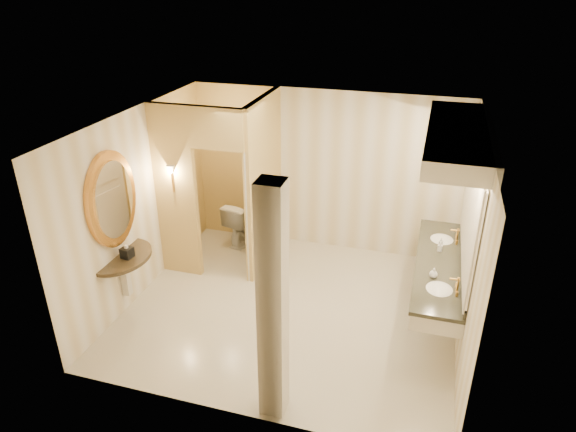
# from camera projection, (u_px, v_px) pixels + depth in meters

# --- Properties ---
(floor) EXTENTS (4.50, 4.50, 0.00)m
(floor) POSITION_uv_depth(u_px,v_px,m) (291.00, 309.00, 7.31)
(floor) COLOR beige
(floor) RESTS_ON ground
(ceiling) EXTENTS (4.50, 4.50, 0.00)m
(ceiling) POSITION_uv_depth(u_px,v_px,m) (291.00, 124.00, 6.13)
(ceiling) COLOR silver
(ceiling) RESTS_ON wall_back
(wall_back) EXTENTS (4.50, 0.02, 2.70)m
(wall_back) POSITION_uv_depth(u_px,v_px,m) (324.00, 172.00, 8.45)
(wall_back) COLOR silver
(wall_back) RESTS_ON floor
(wall_front) EXTENTS (4.50, 0.02, 2.70)m
(wall_front) POSITION_uv_depth(u_px,v_px,m) (234.00, 313.00, 4.99)
(wall_front) COLOR silver
(wall_front) RESTS_ON floor
(wall_left) EXTENTS (0.02, 4.00, 2.70)m
(wall_left) POSITION_uv_depth(u_px,v_px,m) (139.00, 204.00, 7.29)
(wall_left) COLOR silver
(wall_left) RESTS_ON floor
(wall_right) EXTENTS (0.02, 4.00, 2.70)m
(wall_right) POSITION_uv_depth(u_px,v_px,m) (471.00, 248.00, 6.15)
(wall_right) COLOR silver
(wall_right) RESTS_ON floor
(toilet_closet) EXTENTS (1.50, 1.55, 2.70)m
(toilet_closet) POSITION_uv_depth(u_px,v_px,m) (239.00, 185.00, 7.83)
(toilet_closet) COLOR #E3CA76
(toilet_closet) RESTS_ON floor
(wall_sconce) EXTENTS (0.14, 0.14, 0.42)m
(wall_sconce) POSITION_uv_depth(u_px,v_px,m) (171.00, 171.00, 7.41)
(wall_sconce) COLOR gold
(wall_sconce) RESTS_ON toilet_closet
(vanity) EXTENTS (0.75, 2.63, 2.09)m
(vanity) POSITION_uv_depth(u_px,v_px,m) (451.00, 211.00, 6.44)
(vanity) COLOR beige
(vanity) RESTS_ON floor
(console_shelf) EXTENTS (1.00, 1.00, 1.95)m
(console_shelf) POSITION_uv_depth(u_px,v_px,m) (115.00, 224.00, 6.73)
(console_shelf) COLOR black
(console_shelf) RESTS_ON floor
(pillar) EXTENTS (0.26, 0.26, 2.70)m
(pillar) POSITION_uv_depth(u_px,v_px,m) (273.00, 307.00, 5.08)
(pillar) COLOR beige
(pillar) RESTS_ON floor
(tissue_box) EXTENTS (0.16, 0.16, 0.14)m
(tissue_box) POSITION_uv_depth(u_px,v_px,m) (127.00, 253.00, 6.86)
(tissue_box) COLOR black
(tissue_box) RESTS_ON console_shelf
(toilet) EXTENTS (0.58, 0.84, 0.78)m
(toilet) POSITION_uv_depth(u_px,v_px,m) (243.00, 222.00, 8.94)
(toilet) COLOR white
(toilet) RESTS_ON floor
(soap_bottle_a) EXTENTS (0.07, 0.07, 0.14)m
(soap_bottle_a) POSITION_uv_depth(u_px,v_px,m) (440.00, 246.00, 7.01)
(soap_bottle_a) COLOR beige
(soap_bottle_a) RESTS_ON vanity
(soap_bottle_b) EXTENTS (0.12, 0.12, 0.13)m
(soap_bottle_b) POSITION_uv_depth(u_px,v_px,m) (434.00, 273.00, 6.41)
(soap_bottle_b) COLOR silver
(soap_bottle_b) RESTS_ON vanity
(soap_bottle_c) EXTENTS (0.08, 0.08, 0.19)m
(soap_bottle_c) POSITION_uv_depth(u_px,v_px,m) (441.00, 243.00, 7.04)
(soap_bottle_c) COLOR #C6B28C
(soap_bottle_c) RESTS_ON vanity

